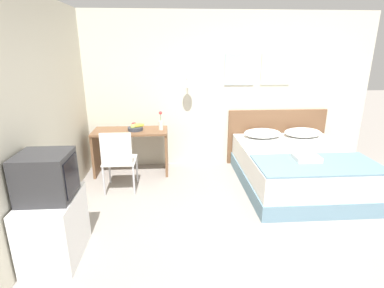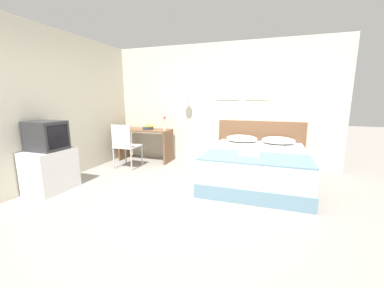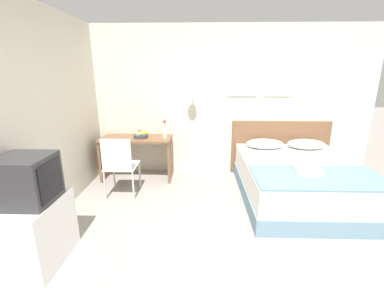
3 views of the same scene
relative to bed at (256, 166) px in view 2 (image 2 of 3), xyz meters
name	(u,v)px [view 2 (image 2 of 3)]	position (x,y,z in m)	size (l,w,h in m)	color
ground_plane	(163,211)	(-1.08, -1.55, -0.29)	(24.00, 24.00, 0.00)	gray
wall_back	(213,105)	(-1.08, 1.09, 1.04)	(5.39, 0.31, 2.65)	beige
wall_left	(10,109)	(-3.41, -1.74, 1.04)	(0.06, 5.61, 2.65)	beige
bed	(256,166)	(0.00, 0.00, 0.00)	(1.67, 2.01, 0.58)	#66899E
headboard	(260,144)	(0.00, 1.03, 0.21)	(1.79, 0.06, 1.00)	brown
pillow_left	(242,138)	(-0.36, 0.73, 0.36)	(0.63, 0.44, 0.15)	white
pillow_right	(278,140)	(0.36, 0.73, 0.36)	(0.63, 0.44, 0.15)	white
throw_blanket	(255,158)	(0.00, -0.58, 0.30)	(1.62, 0.80, 0.02)	#66899E
folded_towel_near_foot	(250,152)	(-0.09, -0.44, 0.35)	(0.33, 0.28, 0.06)	white
desk	(146,139)	(-2.60, 0.70, 0.24)	(1.22, 0.54, 0.76)	brown
desk_chair	(124,143)	(-2.70, -0.02, 0.26)	(0.47, 0.47, 0.94)	white
fruit_bowl	(148,127)	(-2.51, 0.69, 0.52)	(0.28, 0.25, 0.13)	#333842
flower_vase	(165,125)	(-2.09, 0.69, 0.58)	(0.07, 0.07, 0.31)	silver
tv_stand	(51,170)	(-3.11, -1.45, 0.05)	(0.49, 0.71, 0.67)	white
television	(47,136)	(-3.11, -1.45, 0.61)	(0.48, 0.45, 0.45)	#2D2D30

